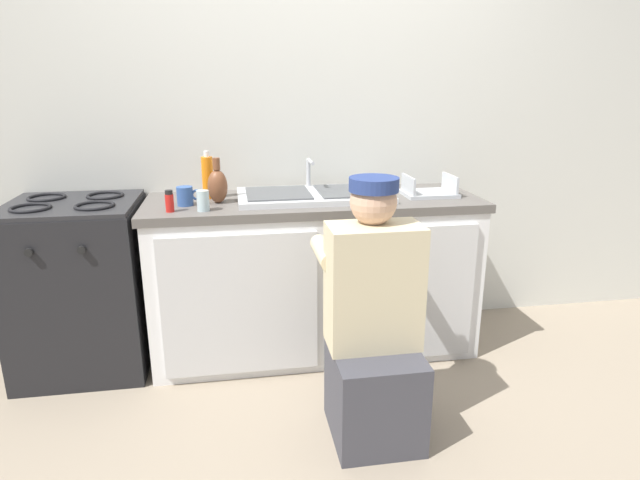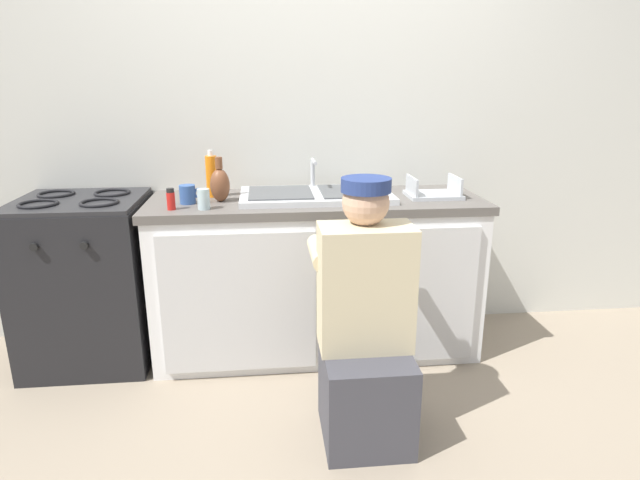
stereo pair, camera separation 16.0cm
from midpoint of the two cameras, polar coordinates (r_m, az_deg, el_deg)
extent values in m
plane|color=gray|center=(2.89, -1.29, -13.88)|extent=(12.00, 12.00, 0.00)
cube|color=silver|center=(3.14, -3.21, 12.64)|extent=(6.00, 0.10, 2.50)
cube|color=white|center=(2.98, -2.18, -4.13)|extent=(1.73, 0.60, 0.82)
cube|color=silver|center=(2.67, -10.21, -6.94)|extent=(0.76, 0.02, 0.72)
cube|color=silver|center=(2.78, 7.22, -5.84)|extent=(0.76, 0.02, 0.72)
cube|color=#5B5651|center=(2.86, -2.28, 4.03)|extent=(1.77, 0.62, 0.04)
cube|color=silver|center=(2.85, -2.29, 4.76)|extent=(0.80, 0.44, 0.03)
cube|color=#4C4F51|center=(2.83, -6.13, 4.98)|extent=(0.33, 0.35, 0.01)
cube|color=#4C4F51|center=(2.88, 1.48, 5.27)|extent=(0.33, 0.35, 0.01)
cylinder|color=#B7BABF|center=(3.02, -2.77, 6.89)|extent=(0.02, 0.02, 0.18)
cylinder|color=#B7BABF|center=(2.93, -2.61, 8.36)|extent=(0.02, 0.16, 0.02)
cube|color=black|center=(3.08, -25.45, -4.71)|extent=(0.64, 0.60, 0.87)
cube|color=#262628|center=(2.96, -26.52, 3.36)|extent=(0.62, 0.59, 0.02)
torus|color=black|center=(2.89, -29.92, 2.97)|extent=(0.19, 0.19, 0.02)
torus|color=black|center=(2.80, -24.45, 3.34)|extent=(0.19, 0.19, 0.02)
torus|color=black|center=(3.11, -28.48, 4.01)|extent=(0.19, 0.19, 0.02)
torus|color=black|center=(3.03, -23.36, 4.38)|extent=(0.19, 0.19, 0.02)
cylinder|color=black|center=(2.74, -30.13, -1.17)|extent=(0.04, 0.02, 0.04)
cylinder|color=black|center=(2.67, -25.68, -0.98)|extent=(0.04, 0.02, 0.04)
cube|color=#3F3F47|center=(2.36, 3.79, -15.96)|extent=(0.36, 0.40, 0.40)
cube|color=beige|center=(2.20, 3.65, -4.98)|extent=(0.38, 0.22, 0.52)
sphere|color=tan|center=(2.14, 3.58, 4.06)|extent=(0.19, 0.19, 0.19)
cylinder|color=navy|center=(2.12, 3.62, 5.94)|extent=(0.20, 0.20, 0.06)
cube|color=navy|center=(2.21, 3.10, 5.87)|extent=(0.13, 0.09, 0.02)
cylinder|color=beige|center=(2.32, -1.51, -1.36)|extent=(0.08, 0.30, 0.08)
cylinder|color=beige|center=(2.39, 6.58, -0.93)|extent=(0.08, 0.30, 0.08)
cylinder|color=#ADC6CC|center=(2.64, -14.09, 4.08)|extent=(0.06, 0.06, 0.10)
cylinder|color=orange|center=(2.91, -13.45, 6.48)|extent=(0.06, 0.06, 0.22)
cylinder|color=white|center=(2.89, -13.62, 8.91)|extent=(0.03, 0.03, 0.03)
cube|color=#B2B7BC|center=(2.96, 10.01, 4.89)|extent=(0.28, 0.22, 0.02)
cube|color=#B2B7BC|center=(2.92, 7.84, 5.80)|extent=(0.01, 0.21, 0.10)
cube|color=#B2B7BC|center=(3.00, 12.22, 5.87)|extent=(0.01, 0.21, 0.10)
cylinder|color=red|center=(2.66, -17.42, 3.77)|extent=(0.04, 0.04, 0.08)
cylinder|color=black|center=(2.65, -17.52, 4.87)|extent=(0.04, 0.04, 0.02)
ellipsoid|color=brown|center=(2.79, -12.50, 5.59)|extent=(0.10, 0.10, 0.17)
cylinder|color=brown|center=(2.77, -12.65, 7.92)|extent=(0.04, 0.04, 0.06)
cylinder|color=#335699|center=(2.78, -15.83, 4.52)|extent=(0.08, 0.08, 0.09)
torus|color=#335699|center=(2.77, -14.65, 4.68)|extent=(0.06, 0.01, 0.06)
camera|label=1|loc=(0.08, -91.70, -0.51)|focal=30.00mm
camera|label=2|loc=(0.08, 88.30, 0.51)|focal=30.00mm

